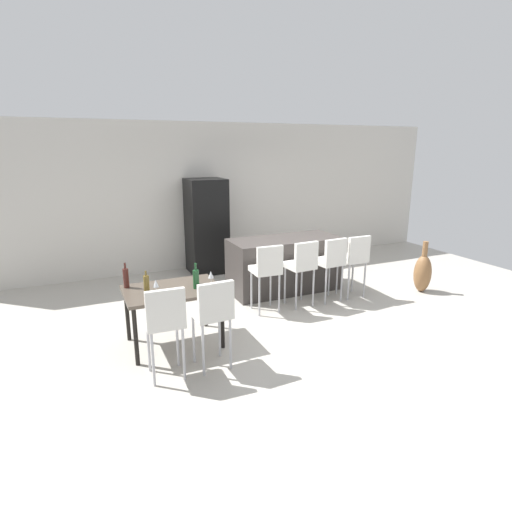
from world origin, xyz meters
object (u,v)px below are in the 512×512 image
at_px(wine_glass_left, 211,275).
at_px(bar_chair_right, 331,260).
at_px(dining_table, 173,295).
at_px(wine_bottle_middle, 126,278).
at_px(wine_bottle_far, 196,279).
at_px(dining_chair_near, 165,318).
at_px(kitchen_island, 284,264).
at_px(wine_glass_right, 156,284).
at_px(floor_vase, 423,273).
at_px(bar_chair_middle, 302,263).
at_px(dining_chair_far, 213,310).
at_px(wine_bottle_corner, 146,284).
at_px(refrigerator, 207,226).
at_px(bar_chair_far, 354,256).
at_px(bar_chair_left, 267,268).
at_px(wine_glass_near, 196,274).

bearing_deg(wine_glass_left, bar_chair_right, 12.83).
relative_size(dining_table, wine_glass_left, 6.66).
bearing_deg(dining_table, wine_bottle_middle, 151.46).
relative_size(wine_bottle_far, wine_bottle_middle, 1.01).
xyz_separation_m(dining_chair_near, wine_bottle_far, (0.54, 0.66, 0.17)).
relative_size(kitchen_island, wine_glass_right, 10.88).
distance_m(kitchen_island, dining_table, 2.56).
relative_size(kitchen_island, floor_vase, 2.13).
bearing_deg(bar_chair_middle, wine_bottle_middle, -176.18).
bearing_deg(dining_table, dining_chair_near, -108.86).
height_order(dining_chair_far, floor_vase, dining_chair_far).
distance_m(wine_bottle_corner, wine_glass_left, 0.80).
distance_m(wine_bottle_middle, refrigerator, 3.17).
bearing_deg(bar_chair_far, bar_chair_left, 180.00).
bearing_deg(wine_bottle_corner, bar_chair_right, 9.09).
distance_m(kitchen_island, dining_chair_far, 2.82).
xyz_separation_m(bar_chair_right, wine_bottle_middle, (-3.15, -0.17, 0.17)).
relative_size(bar_chair_middle, wine_glass_right, 6.03).
xyz_separation_m(wine_glass_right, refrigerator, (1.57, 2.94, 0.06)).
bearing_deg(wine_glass_right, bar_chair_right, 10.87).
xyz_separation_m(bar_chair_far, wine_glass_near, (-2.77, -0.39, 0.17)).
bearing_deg(wine_bottle_middle, bar_chair_far, 2.78).
distance_m(bar_chair_far, dining_chair_near, 3.57).
height_order(bar_chair_left, dining_chair_far, same).
bearing_deg(dining_chair_near, bar_chair_middle, 27.21).
bearing_deg(dining_chair_far, bar_chair_middle, 33.46).
xyz_separation_m(bar_chair_left, dining_chair_far, (-1.25, -1.22, 0.00)).
xyz_separation_m(wine_bottle_corner, wine_glass_right, (0.10, -0.08, 0.01)).
bearing_deg(dining_chair_near, wine_glass_right, 85.79).
relative_size(bar_chair_left, bar_chair_far, 1.00).
bearing_deg(dining_chair_near, wine_glass_left, 44.18).
height_order(bar_chair_far, wine_glass_left, bar_chair_far).
xyz_separation_m(kitchen_island, dining_chair_near, (-2.49, -2.01, 0.24)).
relative_size(dining_chair_near, wine_glass_near, 6.03).
distance_m(dining_table, wine_bottle_far, 0.36).
height_order(wine_bottle_corner, wine_glass_left, wine_bottle_corner).
distance_m(bar_chair_right, wine_bottle_corner, 2.99).
xyz_separation_m(bar_chair_right, wine_glass_near, (-2.31, -0.39, 0.17)).
relative_size(wine_glass_near, floor_vase, 0.20).
distance_m(wine_glass_left, refrigerator, 3.01).
xyz_separation_m(wine_glass_right, floor_vase, (4.56, 0.28, -0.53)).
height_order(bar_chair_far, wine_bottle_middle, wine_bottle_middle).
bearing_deg(dining_table, wine_glass_near, 10.80).
relative_size(kitchen_island, wine_glass_near, 10.88).
bearing_deg(bar_chair_middle, floor_vase, -6.93).
distance_m(dining_chair_near, wine_glass_near, 1.03).
bearing_deg(wine_bottle_corner, wine_glass_left, -1.31).
xyz_separation_m(bar_chair_right, wine_bottle_corner, (-2.95, -0.47, 0.15)).
distance_m(bar_chair_right, dining_chair_far, 2.67).
distance_m(dining_table, wine_glass_near, 0.39).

